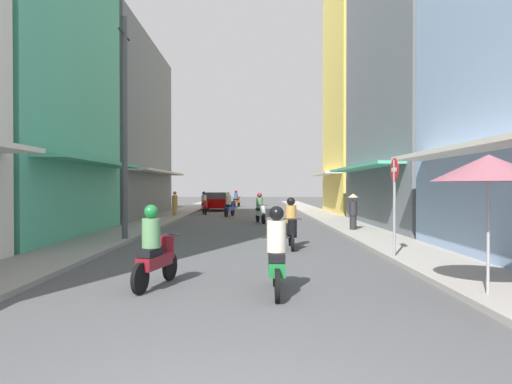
# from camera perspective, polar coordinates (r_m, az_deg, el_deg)

# --- Properties ---
(ground_plane) EXTENTS (114.10, 114.10, 0.00)m
(ground_plane) POSITION_cam_1_polar(r_m,az_deg,el_deg) (25.34, -1.18, -3.63)
(ground_plane) COLOR #4C4C4F
(sidewalk_left) EXTENTS (2.03, 59.86, 0.12)m
(sidewalk_left) POSITION_cam_1_polar(r_m,az_deg,el_deg) (25.86, -12.01, -3.43)
(sidewalk_left) COLOR gray
(sidewalk_left) RESTS_ON ground
(sidewalk_right) EXTENTS (2.03, 59.86, 0.12)m
(sidewalk_right) POSITION_cam_1_polar(r_m,az_deg,el_deg) (25.73, 9.71, -3.44)
(sidewalk_right) COLOR #9E9991
(sidewalk_right) RESTS_ON ground
(building_left_far) EXTENTS (7.05, 12.73, 10.91)m
(building_left_far) POSITION_cam_1_polar(r_m,az_deg,el_deg) (29.65, -18.65, 7.51)
(building_left_far) COLOR slate
(building_left_far) RESTS_ON ground
(building_right_mid) EXTENTS (7.05, 11.07, 17.52)m
(building_right_mid) POSITION_cam_1_polar(r_m,az_deg,el_deg) (23.74, 21.68, 17.39)
(building_right_mid) COLOR slate
(building_right_mid) RESTS_ON ground
(building_right_far) EXTENTS (7.05, 8.15, 16.28)m
(building_right_far) POSITION_cam_1_polar(r_m,az_deg,el_deg) (33.19, 14.78, 11.48)
(building_right_far) COLOR #EFD159
(building_right_far) RESTS_ON ground
(motorbike_green) EXTENTS (0.55, 1.81, 1.58)m
(motorbike_green) POSITION_cam_1_polar(r_m,az_deg,el_deg) (8.11, 2.57, -7.91)
(motorbike_green) COLOR black
(motorbike_green) RESTS_ON ground
(motorbike_white) EXTENTS (0.65, 1.78, 1.58)m
(motorbike_white) POSITION_cam_1_polar(r_m,az_deg,el_deg) (23.70, 0.55, -2.23)
(motorbike_white) COLOR black
(motorbike_white) RESTS_ON ground
(motorbike_maroon) EXTENTS (0.66, 1.77, 1.58)m
(motorbike_maroon) POSITION_cam_1_polar(r_m,az_deg,el_deg) (8.85, -12.61, -7.21)
(motorbike_maroon) COLOR black
(motorbike_maroon) RESTS_ON ground
(motorbike_orange) EXTENTS (0.72, 1.75, 1.58)m
(motorbike_orange) POSITION_cam_1_polar(r_m,az_deg,el_deg) (42.01, -2.49, -0.95)
(motorbike_orange) COLOR black
(motorbike_orange) RESTS_ON ground
(motorbike_blue) EXTENTS (0.70, 1.76, 1.58)m
(motorbike_blue) POSITION_cam_1_polar(r_m,az_deg,el_deg) (28.74, -3.39, -1.71)
(motorbike_blue) COLOR black
(motorbike_blue) RESTS_ON ground
(motorbike_red) EXTENTS (0.64, 1.78, 1.58)m
(motorbike_red) POSITION_cam_1_polar(r_m,az_deg,el_deg) (31.18, -6.56, -1.53)
(motorbike_red) COLOR black
(motorbike_red) RESTS_ON ground
(motorbike_black) EXTENTS (0.55, 1.81, 1.58)m
(motorbike_black) POSITION_cam_1_polar(r_m,az_deg,el_deg) (14.04, 4.48, -4.26)
(motorbike_black) COLOR black
(motorbike_black) RESTS_ON ground
(parked_car) EXTENTS (1.92, 4.16, 1.45)m
(parked_car) POSITION_cam_1_polar(r_m,az_deg,el_deg) (36.02, -5.03, -1.17)
(parked_car) COLOR #8C0000
(parked_car) RESTS_ON ground
(pedestrian_foreground) EXTENTS (0.34, 0.34, 1.62)m
(pedestrian_foreground) POSITION_cam_1_polar(r_m,az_deg,el_deg) (28.25, -10.24, -1.55)
(pedestrian_foreground) COLOR #BF8C3F
(pedestrian_foreground) RESTS_ON ground
(pedestrian_midway) EXTENTS (0.44, 0.44, 1.62)m
(pedestrian_midway) POSITION_cam_1_polar(r_m,az_deg,el_deg) (19.22, 12.19, -2.30)
(pedestrian_midway) COLOR #262628
(pedestrian_midway) RESTS_ON ground
(vendor_umbrella) EXTENTS (1.88, 1.88, 2.45)m
(vendor_umbrella) POSITION_cam_1_polar(r_m,az_deg,el_deg) (8.46, 27.36, 2.70)
(vendor_umbrella) COLOR #99999E
(vendor_umbrella) RESTS_ON ground
(utility_pole) EXTENTS (0.20, 1.20, 7.75)m
(utility_pole) POSITION_cam_1_polar(r_m,az_deg,el_deg) (16.31, -16.31, 7.84)
(utility_pole) COLOR #4C4C4F
(utility_pole) RESTS_ON ground
(street_sign_no_entry) EXTENTS (0.07, 0.60, 2.65)m
(street_sign_no_entry) POSITION_cam_1_polar(r_m,az_deg,el_deg) (12.11, 17.11, -0.28)
(street_sign_no_entry) COLOR gray
(street_sign_no_entry) RESTS_ON ground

